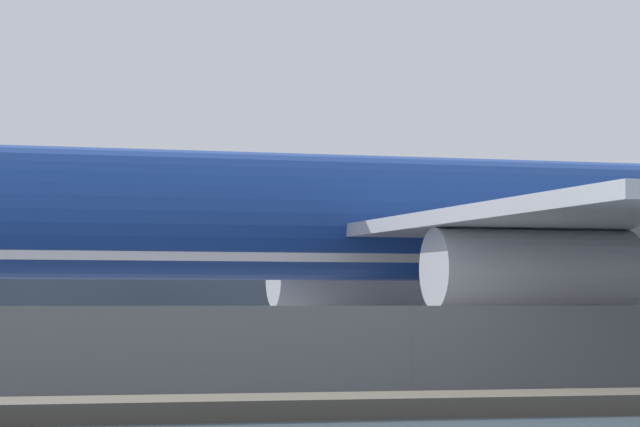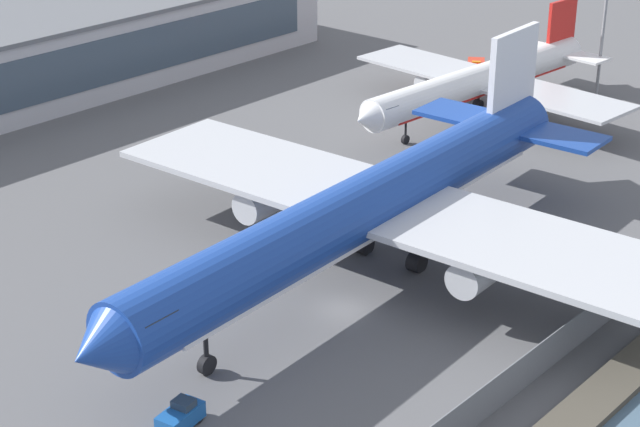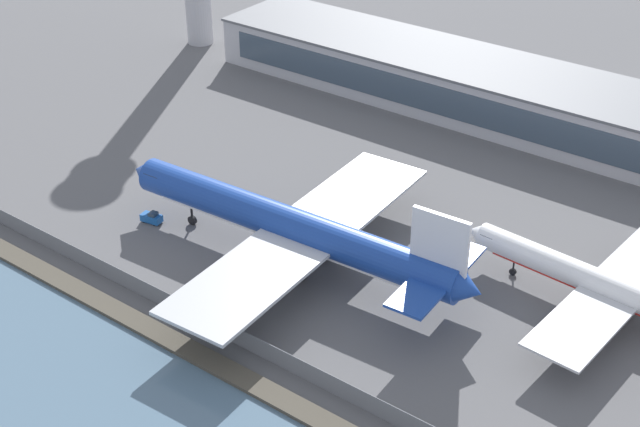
% 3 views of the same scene
% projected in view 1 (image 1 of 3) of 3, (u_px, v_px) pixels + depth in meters
% --- Properties ---
extents(ground_plane, '(500.00, 500.00, 0.00)m').
position_uv_depth(ground_plane, '(287.00, 375.00, 58.01)').
color(ground_plane, '#565659').
extents(shoreline_seawall, '(320.00, 3.00, 0.50)m').
position_uv_depth(shoreline_seawall, '(464.00, 404.00, 38.15)').
color(shoreline_seawall, '#474238').
rests_on(shoreline_seawall, ground).
extents(perimeter_fence, '(280.00, 0.10, 2.71)m').
position_uv_depth(perimeter_fence, '(411.00, 354.00, 42.58)').
color(perimeter_fence, slate).
rests_on(perimeter_fence, ground).
extents(cargo_jet_blue, '(57.96, 50.15, 15.72)m').
position_uv_depth(cargo_jet_blue, '(422.00, 224.00, 61.95)').
color(cargo_jet_blue, '#193D93').
rests_on(cargo_jet_blue, ground).
extents(terminal_building, '(110.32, 20.49, 9.62)m').
position_uv_depth(terminal_building, '(144.00, 277.00, 119.72)').
color(terminal_building, '#B2B2B7').
rests_on(terminal_building, ground).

